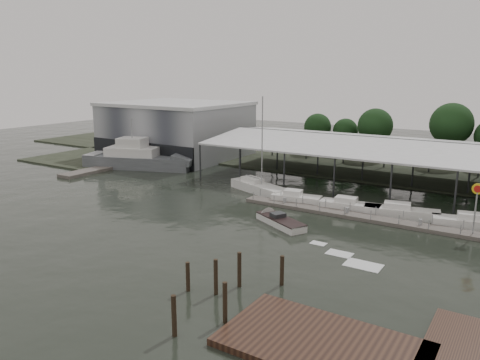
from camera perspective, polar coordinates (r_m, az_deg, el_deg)
The scene contains 17 objects.
ground at distance 53.04m, azimuth -5.36°, elevation -4.71°, with size 200.00×200.00×0.00m, color black.
land_strip_far at distance 88.92m, azimuth 11.52°, elevation 2.39°, with size 140.00×30.00×0.30m.
land_strip_west at distance 100.97m, azimuth -12.85°, elevation 3.57°, with size 20.00×40.00×0.30m.
storage_warehouse at distance 92.09m, azimuth -7.75°, elevation 6.16°, with size 24.50×20.50×10.50m.
covered_boat_shed at distance 69.88m, azimuth 20.56°, elevation 3.99°, with size 58.24×24.00×6.96m.
trawler_dock at distance 83.01m, azimuth -15.83°, elevation 1.51°, with size 3.00×18.00×0.50m.
floating_dock at distance 54.64m, azimuth 13.89°, elevation -4.29°, with size 28.00×2.00×1.40m.
shell_fuel_sign at distance 51.31m, azimuth 26.88°, elevation -2.14°, with size 1.10×0.18×5.55m.
boardwalk_platform at distance 29.89m, azimuth 15.39°, elevation -19.61°, with size 15.00×12.00×0.50m.
grey_trawler at distance 82.07m, azimuth -12.11°, elevation 2.53°, with size 19.92×11.27×8.84m.
white_sailboat at distance 64.22m, azimuth 2.28°, elevation -0.91°, with size 10.07×5.89×13.25m.
speedboat_underway at distance 51.13m, azimuth 4.58°, elevation -4.91°, with size 17.03×9.76×2.00m.
moored_cruiser_0 at distance 59.19m, azimuth 6.85°, elevation -2.24°, with size 6.40×3.14×1.70m.
moored_cruiser_1 at distance 57.03m, azimuth 13.20°, elevation -3.09°, with size 7.23×2.89×1.70m.
moored_cruiser_2 at distance 56.23m, azimuth 19.01°, elevation -3.70°, with size 8.50×3.85×1.70m.
moored_cruiser_3 at distance 55.18m, azimuth 27.04°, elevation -4.75°, with size 9.42×4.23×1.70m.
mooring_pilings at distance 34.27m, azimuth -2.19°, elevation -13.06°, with size 5.79×10.32×3.47m.
Camera 1 is at (31.32, -39.67, 16.08)m, focal length 35.00 mm.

